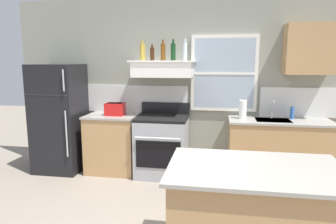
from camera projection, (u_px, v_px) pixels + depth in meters
back_wall at (184, 86)px, 4.77m from camera, size 5.40×0.11×2.70m
refrigerator at (60, 118)px, 4.79m from camera, size 0.70×0.72×1.69m
counter_left_of_stove at (113, 143)px, 4.78m from camera, size 0.79×0.63×0.91m
toaster at (115, 109)px, 4.65m from camera, size 0.30×0.20×0.19m
stove_range at (162, 145)px, 4.61m from camera, size 0.76×0.69×1.09m
range_hood_shelf at (163, 69)px, 4.51m from camera, size 0.96×0.52×0.24m
bottle_champagne_gold_foil at (142, 52)px, 4.54m from camera, size 0.08×0.08×0.30m
bottle_brown_stout at (152, 54)px, 4.52m from camera, size 0.06×0.06×0.24m
bottle_amber_wine at (163, 52)px, 4.47m from camera, size 0.07×0.07×0.30m
bottle_dark_green_wine at (173, 52)px, 4.40m from camera, size 0.07×0.07×0.30m
bottle_clear_tall at (185, 51)px, 4.41m from camera, size 0.06×0.06×0.31m
counter_right_with_sink at (278, 151)px, 4.37m from camera, size 1.43×0.63×0.91m
sink_faucet at (272, 107)px, 4.38m from camera, size 0.03×0.17×0.28m
paper_towel_roll at (243, 110)px, 4.36m from camera, size 0.11×0.11×0.27m
dish_soap_bottle at (292, 113)px, 4.35m from camera, size 0.06×0.06×0.18m
kitchen_island at (254, 220)px, 2.46m from camera, size 1.40×0.90×0.91m
upper_cabinet_right at (309, 49)px, 4.21m from camera, size 0.64×0.32×0.70m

